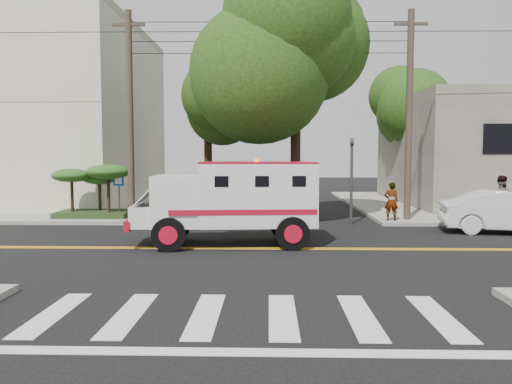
{
  "coord_description": "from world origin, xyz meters",
  "views": [
    {
      "loc": [
        0.35,
        -15.33,
        2.9
      ],
      "look_at": [
        -0.11,
        2.25,
        1.6
      ],
      "focal_mm": 35.0,
      "sensor_mm": 36.0,
      "label": 1
    }
  ],
  "objects_px": {
    "pedestrian_a": "(391,201)",
    "pedestrian_b": "(500,198)",
    "armored_truck": "(233,198)",
    "parked_sedan": "(509,212)"
  },
  "relations": [
    {
      "from": "parked_sedan",
      "to": "armored_truck",
      "type": "bearing_deg",
      "value": 114.46
    },
    {
      "from": "pedestrian_a",
      "to": "pedestrian_b",
      "type": "distance_m",
      "value": 4.45
    },
    {
      "from": "armored_truck",
      "to": "parked_sedan",
      "type": "relative_size",
      "value": 1.26
    },
    {
      "from": "armored_truck",
      "to": "pedestrian_a",
      "type": "distance_m",
      "value": 8.09
    },
    {
      "from": "parked_sedan",
      "to": "pedestrian_a",
      "type": "distance_m",
      "value": 4.45
    },
    {
      "from": "parked_sedan",
      "to": "pedestrian_a",
      "type": "height_order",
      "value": "pedestrian_a"
    },
    {
      "from": "pedestrian_b",
      "to": "armored_truck",
      "type": "bearing_deg",
      "value": 61.74
    },
    {
      "from": "pedestrian_a",
      "to": "pedestrian_b",
      "type": "relative_size",
      "value": 0.84
    },
    {
      "from": "pedestrian_a",
      "to": "pedestrian_b",
      "type": "xyz_separation_m",
      "value": [
        4.44,
        -0.2,
        0.15
      ]
    },
    {
      "from": "pedestrian_b",
      "to": "parked_sedan",
      "type": "bearing_deg",
      "value": 110.17
    }
  ]
}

